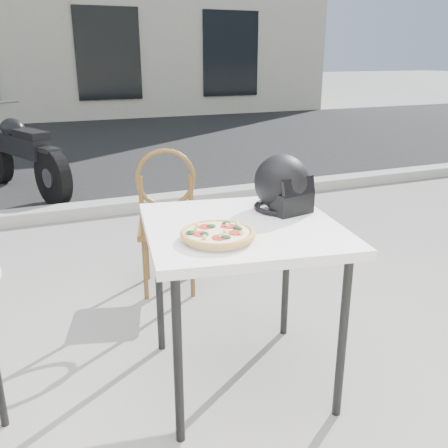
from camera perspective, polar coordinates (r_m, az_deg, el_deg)
name	(u,v)px	position (r m, az deg, el deg)	size (l,w,h in m)	color
ground	(186,374)	(2.74, -4.32, -16.75)	(80.00, 80.00, 0.00)	gray
street_asphalt	(59,150)	(9.29, -18.36, 8.02)	(30.00, 8.00, 0.00)	black
curb	(95,209)	(5.39, -14.56, 1.70)	(30.00, 0.25, 0.12)	#9F9C94
cafe_table_main	(242,239)	(2.35, 2.07, -1.76)	(1.02, 1.02, 0.84)	white
plate	(218,238)	(2.12, -0.73, -1.63)	(0.36, 0.36, 0.02)	silver
pizza	(218,233)	(2.11, -0.73, -1.07)	(0.42, 0.42, 0.04)	#DCA250
helmet	(283,186)	(2.52, 6.73, 4.34)	(0.33, 0.33, 0.28)	black
cafe_chair_main	(167,214)	(3.36, -6.55, 1.13)	(0.49, 0.49, 1.04)	brown
motorcycle	(22,155)	(6.43, -22.13, 7.33)	(0.93, 2.00, 1.05)	black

